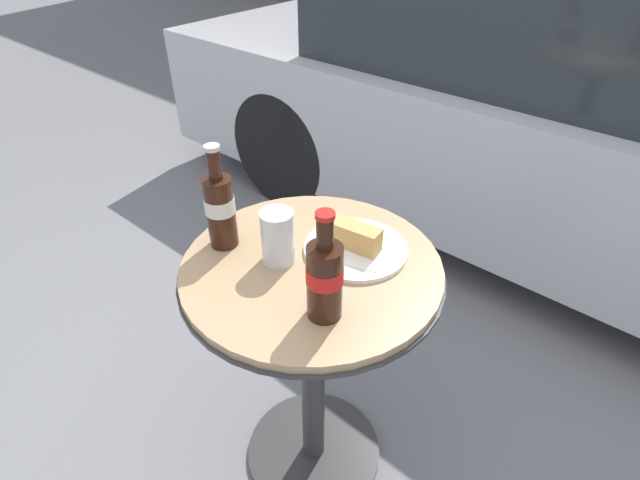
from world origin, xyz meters
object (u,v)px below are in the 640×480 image
(cola_bottle_right, at_px, (325,277))
(bistro_table, at_px, (312,333))
(parked_car, at_px, (611,115))
(drinking_glass, at_px, (278,239))
(cola_bottle_left, at_px, (220,208))
(lunch_plate_near, at_px, (356,245))

(cola_bottle_right, bearing_deg, bistro_table, 140.56)
(cola_bottle_right, distance_m, parked_car, 2.04)
(bistro_table, xyz_separation_m, drinking_glass, (-0.07, -0.04, 0.29))
(bistro_table, height_order, cola_bottle_left, cola_bottle_left)
(cola_bottle_right, distance_m, drinking_glass, 0.21)
(lunch_plate_near, distance_m, parked_car, 1.83)
(cola_bottle_left, distance_m, parked_car, 2.05)
(cola_bottle_right, relative_size, drinking_glass, 1.88)
(drinking_glass, distance_m, lunch_plate_near, 0.19)
(cola_bottle_right, height_order, parked_car, parked_car)
(drinking_glass, bearing_deg, cola_bottle_left, -165.17)
(drinking_glass, height_order, parked_car, parked_car)
(cola_bottle_right, height_order, drinking_glass, cola_bottle_right)
(lunch_plate_near, height_order, parked_car, parked_car)
(cola_bottle_left, height_order, lunch_plate_near, cola_bottle_left)
(bistro_table, bearing_deg, cola_bottle_right, -39.44)
(parked_car, bearing_deg, lunch_plate_near, -94.29)
(lunch_plate_near, bearing_deg, drinking_glass, -128.57)
(parked_car, bearing_deg, bistro_table, -95.48)
(cola_bottle_left, height_order, drinking_glass, cola_bottle_left)
(drinking_glass, xyz_separation_m, parked_car, (0.25, 1.96, -0.24))
(bistro_table, distance_m, cola_bottle_left, 0.40)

